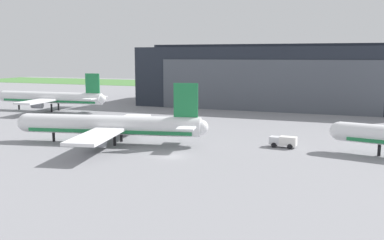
# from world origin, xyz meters

# --- Properties ---
(ground_plane) EXTENTS (440.00, 440.00, 0.00)m
(ground_plane) POSITION_xyz_m (0.00, 0.00, 0.00)
(ground_plane) COLOR gray
(grass_field_strip) EXTENTS (440.00, 56.00, 0.08)m
(grass_field_strip) POSITION_xyz_m (0.00, 179.89, 0.04)
(grass_field_strip) COLOR #4C813E
(grass_field_strip) RESTS_ON ground_plane
(maintenance_hangar) EXTENTS (90.54, 42.08, 21.48)m
(maintenance_hangar) POSITION_xyz_m (3.56, 86.40, 10.28)
(maintenance_hangar) COLOR #232833
(maintenance_hangar) RESTS_ON ground_plane
(airliner_near_left) EXTENTS (39.11, 35.55, 12.30)m
(airliner_near_left) POSITION_xyz_m (-15.98, 6.15, 3.63)
(airliner_near_left) COLOR white
(airliner_near_left) RESTS_ON ground_plane
(airliner_far_right) EXTENTS (38.92, 29.99, 12.11)m
(airliner_far_right) POSITION_xyz_m (-60.14, 43.55, 4.19)
(airliner_far_right) COLOR white
(airliner_far_right) RESTS_ON ground_plane
(pushback_tractor) EXTENTS (5.27, 2.67, 2.16)m
(pushback_tractor) POSITION_xyz_m (17.13, 14.40, 1.24)
(pushback_tractor) COLOR silver
(pushback_tractor) RESTS_ON ground_plane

